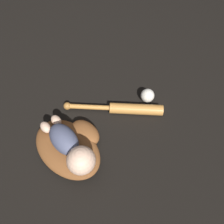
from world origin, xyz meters
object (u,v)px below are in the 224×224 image
Objects in this scene: baseball_glove at (70,145)px; baseball at (147,96)px; baby_figure at (71,147)px; baseball_bat at (125,109)px.

baseball is (0.10, 0.48, 0.00)m from baseball_glove.
baseball_bat is (0.01, 0.36, -0.10)m from baby_figure.
baseball_bat is at bearing -105.35° from baseball.
baby_figure is at bearing -28.28° from baseball_glove.
baseball_glove is 0.49m from baseball.
baby_figure is at bearing -95.19° from baseball.
baseball_glove is at bearing -99.84° from baseball_bat.
baseball_bat is at bearing 88.87° from baby_figure.
baseball is at bearing 74.65° from baseball_bat.
baby_figure is 0.80× the size of baseball_bat.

